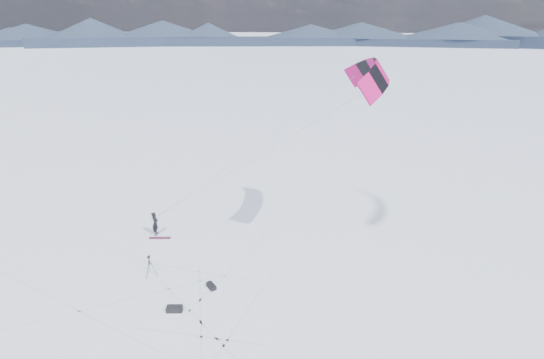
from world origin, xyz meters
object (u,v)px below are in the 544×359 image
(snowkiter, at_px, (157,234))
(gear_bag_a, at_px, (174,309))
(tripod, at_px, (149,263))
(snowboard, at_px, (160,238))
(gear_bag_b, at_px, (211,286))

(snowkiter, distance_m, gear_bag_a, 8.67)
(tripod, bearing_deg, snowkiter, 98.45)
(snowboard, distance_m, gear_bag_b, 7.12)
(snowkiter, bearing_deg, tripod, -171.56)
(gear_bag_a, xyz_separation_m, gear_bag_b, (0.95, 2.36, -0.02))
(snowkiter, xyz_separation_m, gear_bag_b, (6.44, -4.35, 0.13))
(snowboard, distance_m, gear_bag_a, 8.03)
(snowkiter, distance_m, gear_bag_b, 7.77)
(snowkiter, xyz_separation_m, gear_bag_a, (5.49, -6.71, 0.16))
(gear_bag_b, bearing_deg, snowboard, -175.74)
(snowboard, xyz_separation_m, tripod, (2.00, -4.02, 0.86))
(snowboard, height_order, tripod, tripod)
(snowboard, relative_size, tripod, 1.10)
(gear_bag_b, bearing_deg, gear_bag_a, -73.88)
(gear_bag_a, bearing_deg, snowkiter, 110.59)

